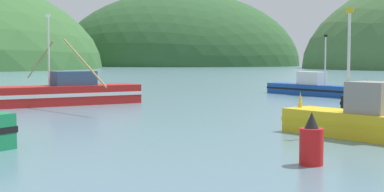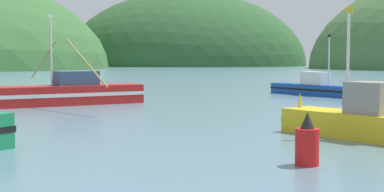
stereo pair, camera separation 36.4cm
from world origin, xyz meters
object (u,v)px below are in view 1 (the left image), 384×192
object	(u,v)px
fishing_boat_blue	(317,88)
channel_buoy	(311,143)
fishing_boat_yellow	(359,120)
fishing_boat_red	(61,93)

from	to	relation	value
fishing_boat_blue	channel_buoy	size ratio (longest dim) A/B	6.10
fishing_boat_blue	fishing_boat_yellow	bearing A→B (deg)	-43.98
fishing_boat_yellow	fishing_boat_red	size ratio (longest dim) A/B	0.41
fishing_boat_yellow	channel_buoy	bearing A→B (deg)	110.49
fishing_boat_blue	fishing_boat_red	size ratio (longest dim) A/B	0.67
fishing_boat_blue	channel_buoy	xyz separation A→B (m)	(-5.84, -30.89, 0.04)
fishing_boat_yellow	channel_buoy	distance (m)	6.54
fishing_boat_yellow	fishing_boat_red	bearing A→B (deg)	6.13
fishing_boat_blue	fishing_boat_red	xyz separation A→B (m)	(-19.67, -10.28, 0.18)
fishing_boat_blue	fishing_boat_red	bearing A→B (deg)	-99.86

